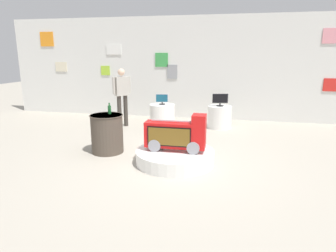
{
  "coord_description": "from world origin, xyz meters",
  "views": [
    {
      "loc": [
        1.09,
        -5.31,
        2.07
      ],
      "look_at": [
        -0.16,
        0.57,
        0.61
      ],
      "focal_mm": 31.68,
      "sensor_mm": 36.0,
      "label": 1
    }
  ],
  "objects_px": {
    "tv_on_left_rear": "(220,99)",
    "bottle_on_side_table": "(109,109)",
    "main_display_pedestal": "(175,157)",
    "side_table_round": "(107,133)",
    "shopper_browsing_near_truck": "(122,93)",
    "display_pedestal_center_rear": "(162,115)",
    "tv_on_center_rear": "(162,99)",
    "novelty_firetruck_tv": "(176,136)",
    "display_pedestal_left_rear": "(219,117)"
  },
  "relations": [
    {
      "from": "tv_on_left_rear",
      "to": "bottle_on_side_table",
      "type": "distance_m",
      "value": 3.42
    },
    {
      "from": "main_display_pedestal",
      "to": "side_table_round",
      "type": "relative_size",
      "value": 1.86
    },
    {
      "from": "main_display_pedestal",
      "to": "shopper_browsing_near_truck",
      "type": "height_order",
      "value": "shopper_browsing_near_truck"
    },
    {
      "from": "tv_on_left_rear",
      "to": "shopper_browsing_near_truck",
      "type": "height_order",
      "value": "shopper_browsing_near_truck"
    },
    {
      "from": "display_pedestal_center_rear",
      "to": "shopper_browsing_near_truck",
      "type": "xyz_separation_m",
      "value": [
        -1.12,
        -0.31,
        0.67
      ]
    },
    {
      "from": "tv_on_center_rear",
      "to": "shopper_browsing_near_truck",
      "type": "xyz_separation_m",
      "value": [
        -1.12,
        -0.3,
        0.19
      ]
    },
    {
      "from": "side_table_round",
      "to": "shopper_browsing_near_truck",
      "type": "height_order",
      "value": "shopper_browsing_near_truck"
    },
    {
      "from": "novelty_firetruck_tv",
      "to": "tv_on_left_rear",
      "type": "xyz_separation_m",
      "value": [
        0.7,
        3.06,
        0.27
      ]
    },
    {
      "from": "display_pedestal_center_rear",
      "to": "side_table_round",
      "type": "distance_m",
      "value": 2.71
    },
    {
      "from": "display_pedestal_center_rear",
      "to": "tv_on_left_rear",
      "type": "bearing_deg",
      "value": 2.33
    },
    {
      "from": "novelty_firetruck_tv",
      "to": "shopper_browsing_near_truck",
      "type": "xyz_separation_m",
      "value": [
        -2.09,
        2.68,
        0.43
      ]
    },
    {
      "from": "novelty_firetruck_tv",
      "to": "display_pedestal_center_rear",
      "type": "distance_m",
      "value": 3.15
    },
    {
      "from": "display_pedestal_center_rear",
      "to": "bottle_on_side_table",
      "type": "height_order",
      "value": "bottle_on_side_table"
    },
    {
      "from": "novelty_firetruck_tv",
      "to": "bottle_on_side_table",
      "type": "distance_m",
      "value": 1.67
    },
    {
      "from": "bottle_on_side_table",
      "to": "shopper_browsing_near_truck",
      "type": "relative_size",
      "value": 0.14
    },
    {
      "from": "novelty_firetruck_tv",
      "to": "shopper_browsing_near_truck",
      "type": "relative_size",
      "value": 0.69
    },
    {
      "from": "side_table_round",
      "to": "bottle_on_side_table",
      "type": "distance_m",
      "value": 0.52
    },
    {
      "from": "main_display_pedestal",
      "to": "side_table_round",
      "type": "distance_m",
      "value": 1.62
    },
    {
      "from": "side_table_round",
      "to": "bottle_on_side_table",
      "type": "height_order",
      "value": "bottle_on_side_table"
    },
    {
      "from": "tv_on_left_rear",
      "to": "shopper_browsing_near_truck",
      "type": "xyz_separation_m",
      "value": [
        -2.79,
        -0.38,
        0.16
      ]
    },
    {
      "from": "display_pedestal_left_rear",
      "to": "side_table_round",
      "type": "height_order",
      "value": "side_table_round"
    },
    {
      "from": "novelty_firetruck_tv",
      "to": "display_pedestal_center_rear",
      "type": "xyz_separation_m",
      "value": [
        -0.97,
        2.99,
        -0.24
      ]
    },
    {
      "from": "display_pedestal_left_rear",
      "to": "bottle_on_side_table",
      "type": "relative_size",
      "value": 2.91
    },
    {
      "from": "main_display_pedestal",
      "to": "novelty_firetruck_tv",
      "type": "bearing_deg",
      "value": -16.97
    },
    {
      "from": "novelty_firetruck_tv",
      "to": "display_pedestal_center_rear",
      "type": "relative_size",
      "value": 1.57
    },
    {
      "from": "tv_on_center_rear",
      "to": "bottle_on_side_table",
      "type": "bearing_deg",
      "value": -103.09
    },
    {
      "from": "shopper_browsing_near_truck",
      "to": "display_pedestal_left_rear",
      "type": "bearing_deg",
      "value": 7.77
    },
    {
      "from": "display_pedestal_left_rear",
      "to": "tv_on_left_rear",
      "type": "height_order",
      "value": "tv_on_left_rear"
    },
    {
      "from": "main_display_pedestal",
      "to": "shopper_browsing_near_truck",
      "type": "xyz_separation_m",
      "value": [
        -2.07,
        2.67,
        0.86
      ]
    },
    {
      "from": "tv_on_left_rear",
      "to": "side_table_round",
      "type": "height_order",
      "value": "tv_on_left_rear"
    },
    {
      "from": "side_table_round",
      "to": "shopper_browsing_near_truck",
      "type": "relative_size",
      "value": 0.49
    },
    {
      "from": "novelty_firetruck_tv",
      "to": "shopper_browsing_near_truck",
      "type": "bearing_deg",
      "value": 127.96
    },
    {
      "from": "main_display_pedestal",
      "to": "side_table_round",
      "type": "bearing_deg",
      "value": 167.46
    },
    {
      "from": "display_pedestal_left_rear",
      "to": "shopper_browsing_near_truck",
      "type": "bearing_deg",
      "value": -172.23
    },
    {
      "from": "side_table_round",
      "to": "tv_on_left_rear",
      "type": "bearing_deg",
      "value": 49.96
    },
    {
      "from": "main_display_pedestal",
      "to": "tv_on_left_rear",
      "type": "height_order",
      "value": "tv_on_left_rear"
    },
    {
      "from": "bottle_on_side_table",
      "to": "side_table_round",
      "type": "bearing_deg",
      "value": -99.21
    },
    {
      "from": "tv_on_left_rear",
      "to": "bottle_on_side_table",
      "type": "relative_size",
      "value": 1.86
    },
    {
      "from": "tv_on_center_rear",
      "to": "shopper_browsing_near_truck",
      "type": "bearing_deg",
      "value": -164.78
    },
    {
      "from": "novelty_firetruck_tv",
      "to": "tv_on_left_rear",
      "type": "relative_size",
      "value": 2.67
    },
    {
      "from": "bottle_on_side_table",
      "to": "shopper_browsing_near_truck",
      "type": "bearing_deg",
      "value": 103.78
    },
    {
      "from": "display_pedestal_center_rear",
      "to": "side_table_round",
      "type": "relative_size",
      "value": 0.9
    },
    {
      "from": "side_table_round",
      "to": "main_display_pedestal",
      "type": "bearing_deg",
      "value": -12.54
    },
    {
      "from": "side_table_round",
      "to": "bottle_on_side_table",
      "type": "relative_size",
      "value": 3.52
    },
    {
      "from": "tv_on_center_rear",
      "to": "bottle_on_side_table",
      "type": "height_order",
      "value": "bottle_on_side_table"
    },
    {
      "from": "main_display_pedestal",
      "to": "tv_on_left_rear",
      "type": "xyz_separation_m",
      "value": [
        0.72,
        3.05,
        0.7
      ]
    },
    {
      "from": "tv_on_left_rear",
      "to": "display_pedestal_center_rear",
      "type": "height_order",
      "value": "tv_on_left_rear"
    },
    {
      "from": "display_pedestal_center_rear",
      "to": "tv_on_center_rear",
      "type": "relative_size",
      "value": 2.02
    },
    {
      "from": "novelty_firetruck_tv",
      "to": "display_pedestal_center_rear",
      "type": "bearing_deg",
      "value": 108.01
    },
    {
      "from": "tv_on_left_rear",
      "to": "display_pedestal_center_rear",
      "type": "distance_m",
      "value": 1.75
    }
  ]
}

